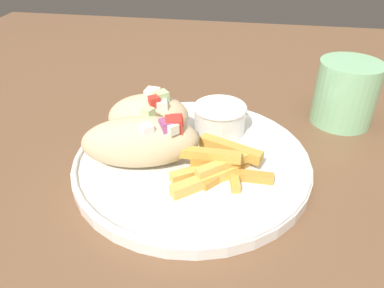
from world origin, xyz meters
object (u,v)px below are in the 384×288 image
(plate, at_px, (192,161))
(sauce_ramekin, at_px, (220,117))
(pita_sandwich_near, at_px, (142,141))
(water_glass, at_px, (345,96))
(pita_sandwich_far, at_px, (149,117))
(fries_pile, at_px, (220,166))

(plate, relative_size, sauce_ramekin, 4.04)
(pita_sandwich_near, height_order, water_glass, water_glass)
(pita_sandwich_near, relative_size, water_glass, 1.61)
(plate, xyz_separation_m, water_glass, (0.19, 0.15, 0.03))
(sauce_ramekin, relative_size, water_glass, 0.78)
(pita_sandwich_far, xyz_separation_m, fries_pile, (0.10, -0.06, -0.02))
(pita_sandwich_near, xyz_separation_m, sauce_ramekin, (0.08, 0.08, -0.01))
(plate, xyz_separation_m, pita_sandwich_near, (-0.05, -0.02, 0.03))
(plate, distance_m, fries_pile, 0.05)
(fries_pile, bearing_deg, sauce_ramekin, 96.25)
(pita_sandwich_far, xyz_separation_m, sauce_ramekin, (0.09, 0.03, -0.01))
(pita_sandwich_far, bearing_deg, water_glass, 10.74)
(pita_sandwich_near, bearing_deg, sauce_ramekin, 32.81)
(plate, height_order, pita_sandwich_far, pita_sandwich_far)
(pita_sandwich_far, height_order, sauce_ramekin, pita_sandwich_far)
(sauce_ramekin, bearing_deg, pita_sandwich_near, -133.60)
(water_glass, bearing_deg, pita_sandwich_near, -146.25)
(pita_sandwich_near, height_order, fries_pile, pita_sandwich_near)
(plate, distance_m, water_glass, 0.25)
(plate, relative_size, pita_sandwich_far, 2.52)
(pita_sandwich_near, distance_m, water_glass, 0.30)
(plate, height_order, pita_sandwich_near, pita_sandwich_near)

